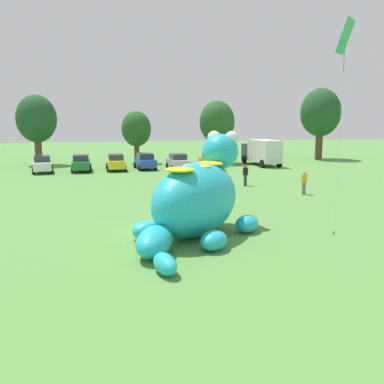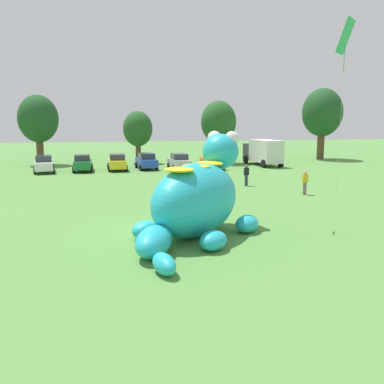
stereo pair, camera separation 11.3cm
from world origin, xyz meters
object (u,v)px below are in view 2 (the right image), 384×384
car_silver (179,162)px  box_truck (263,151)px  spectator_mid_field (305,183)px  car_white (44,164)px  car_yellow (117,162)px  car_green (83,163)px  car_blue (146,161)px  spectator_near_inflatable (246,175)px  tethered_flying_kite (345,40)px  giant_inflatable_creature (196,199)px  car_orange (212,161)px

car_silver → box_truck: size_ratio=0.64×
car_silver → spectator_mid_field: (6.44, -16.20, -0.01)m
car_white → car_yellow: bearing=3.0°
car_green → car_blue: same height
car_yellow → spectator_near_inflatable: size_ratio=2.44×
car_yellow → spectator_near_inflatable: bearing=-51.1°
car_green → car_silver: same height
car_silver → box_truck: (10.15, 2.32, 0.74)m
car_green → spectator_mid_field: car_green is taller
car_silver → tethered_flying_kite: tethered_flying_kite is taller
car_green → car_silver: 9.92m
car_white → box_truck: (23.80, 1.98, 0.74)m
car_silver → spectator_mid_field: 17.44m
car_blue → spectator_near_inflatable: (6.92, -12.90, -0.01)m
giant_inflatable_creature → tethered_flying_kite: size_ratio=0.92×
spectator_mid_field → tethered_flying_kite: tethered_flying_kite is taller
spectator_mid_field → car_white: bearing=140.5°
car_yellow → spectator_near_inflatable: car_yellow is taller
giant_inflatable_creature → spectator_mid_field: size_ratio=5.15×
car_orange → box_truck: 6.84m
car_green → car_orange: same height
car_yellow → tethered_flying_kite: bearing=-70.5°
spectator_near_inflatable → car_silver: bearing=107.0°
car_green → car_silver: bearing=-3.4°
car_silver → spectator_near_inflatable: (3.58, -11.69, -0.01)m
giant_inflatable_creature → car_yellow: 26.04m
car_green → car_white: bearing=-176.1°
giant_inflatable_creature → car_silver: 25.34m
car_white → tethered_flying_kite: bearing=-57.8°
car_blue → car_orange: same height
car_green → spectator_near_inflatable: bearing=-42.3°
car_yellow → car_white: bearing=-177.0°
giant_inflatable_creature → car_blue: size_ratio=2.07×
spectator_near_inflatable → tethered_flying_kite: size_ratio=0.18×
car_orange → tethered_flying_kite: tethered_flying_kite is taller
giant_inflatable_creature → car_green: bearing=104.5°
car_orange → tethered_flying_kite: 27.65m
car_blue → car_orange: (7.00, -0.93, 0.00)m
car_blue → car_yellow: bearing=-170.9°
box_truck → spectator_near_inflatable: (-6.57, -14.01, -0.75)m
giant_inflatable_creature → car_green: giant_inflatable_creature is taller
giant_inflatable_creature → car_white: bearing=112.2°
car_green → tethered_flying_kite: bearing=-64.1°
spectator_mid_field → car_orange: bearing=99.6°
car_orange → tethered_flying_kite: (-0.56, -26.51, 7.85)m
car_green → box_truck: (20.05, 1.73, 0.74)m
giant_inflatable_creature → car_silver: (3.25, 25.11, -0.87)m
car_green → box_truck: size_ratio=0.63×
giant_inflatable_creature → spectator_near_inflatable: size_ratio=5.15×
car_white → box_truck: box_truck is taller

